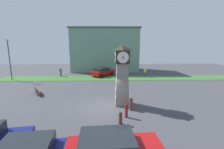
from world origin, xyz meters
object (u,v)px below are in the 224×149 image
Objects in this scene: bollard_near_tower at (131,104)px; street_lamp_far_side at (9,57)px; pedestrian_crossing_lot at (145,72)px; bench at (37,90)px; clock_tower at (122,75)px; bollard_far_row at (120,118)px; car_far_lot at (103,72)px; car_by_building at (112,149)px; pedestrian_near_bench at (61,71)px; bollard_mid_row at (126,110)px.

street_lamp_far_side reaches higher than bollard_near_tower.
bench is at bearing -146.78° from pedestrian_crossing_lot.
bench is at bearing 155.60° from bollard_near_tower.
clock_tower reaches higher than bollard_far_row.
car_far_lot reaches higher than bench.
car_by_building is 2.81× the size of bench.
car_by_building is (-1.14, -7.30, -2.05)m from clock_tower.
street_lamp_far_side is at bearing 138.28° from bollard_far_row.
pedestrian_near_bench is at bearing 124.82° from bollard_near_tower.
bollard_mid_row is 16.34m from pedestrian_crossing_lot.
bench is 0.99× the size of pedestrian_near_bench.
clock_tower is 4.82× the size of bollard_near_tower.
bench is 17.55m from pedestrian_crossing_lot.
street_lamp_far_side reaches higher than bollard_far_row.
bollard_far_row is 0.57× the size of pedestrian_near_bench.
pedestrian_crossing_lot reaches higher than bollard_mid_row.
bench is (-9.27, 3.16, -2.27)m from clock_tower.
car_far_lot is 2.69× the size of pedestrian_crossing_lot.
bench is (-7.02, -10.81, -0.27)m from car_far_lot.
bollard_far_row is (-1.09, -2.33, -0.10)m from bollard_near_tower.
bollard_mid_row is at bearing -108.96° from pedestrian_crossing_lot.
street_lamp_far_side is (-17.09, 13.77, 3.19)m from bollard_mid_row.
street_lamp_far_side is at bearing 130.77° from car_by_building.
car_far_lot reaches higher than bollard_near_tower.
pedestrian_crossing_lot is at bearing 33.22° from bench.
bollard_far_row is at bearing -109.55° from pedestrian_crossing_lot.
car_by_building reaches higher than bench.
car_by_building is 24.46m from street_lamp_far_side.
pedestrian_crossing_lot reaches higher than bench.
car_by_building is at bearing -52.11° from bench.
bollard_far_row is 19.79m from pedestrian_near_bench.
clock_tower reaches higher than car_far_lot.
street_lamp_far_side is at bearing 134.23° from bench.
pedestrian_crossing_lot is at bearing 71.04° from bollard_mid_row.
bollard_near_tower is 0.25× the size of car_by_building.
car_by_building is 22.77m from pedestrian_near_bench.
pedestrian_crossing_lot is at bearing 70.45° from bollard_far_row.
clock_tower is at bearing -80.83° from car_far_lot.
pedestrian_near_bench is at bearing -178.26° from car_far_lot.
pedestrian_crossing_lot reaches higher than bollard_near_tower.
bollard_mid_row is 4.78m from car_by_building.
pedestrian_near_bench is (-7.59, -0.23, 0.14)m from car_far_lot.
bollard_near_tower is 0.25× the size of car_far_lot.
bollard_near_tower is 2.57m from bollard_far_row.
bollard_far_row is 0.14× the size of street_lamp_far_side.
clock_tower is 13.98m from pedestrian_crossing_lot.
car_far_lot is 0.71× the size of street_lamp_far_side.
clock_tower is 3.20× the size of pedestrian_crossing_lot.
car_far_lot is 7.75m from pedestrian_crossing_lot.
bench is (-8.14, 10.46, -0.22)m from car_by_building.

